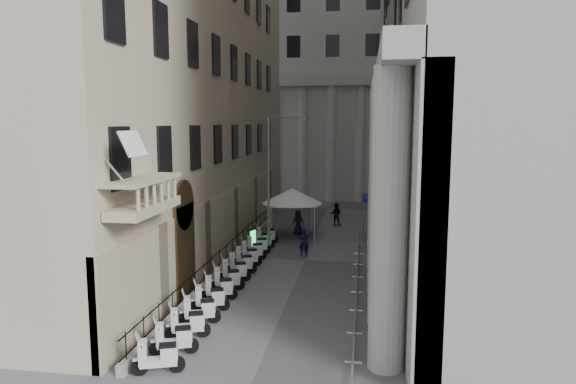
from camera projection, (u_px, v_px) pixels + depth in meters
name	position (u px, v px, depth m)	size (l,w,h in m)	color
far_building	(335.00, 62.00, 57.14)	(22.00, 10.00, 30.00)	#A8A59E
iron_fence	(231.00, 263.00, 30.37)	(0.30, 28.00, 1.40)	black
blue_awning	(373.00, 238.00, 36.98)	(1.60, 3.00, 3.00)	navy
flag	(142.00, 364.00, 17.58)	(1.00, 1.40, 8.20)	#9E0C11
scooter_0	(159.00, 374.00, 16.92)	(0.56, 1.40, 1.50)	silver
scooter_1	(175.00, 355.00, 18.33)	(0.56, 1.40, 1.50)	silver
scooter_2	(188.00, 338.00, 19.73)	(0.56, 1.40, 1.50)	silver
scooter_3	(200.00, 324.00, 21.14)	(0.56, 1.40, 1.50)	silver
scooter_4	(210.00, 311.00, 22.54)	(0.56, 1.40, 1.50)	silver
scooter_5	(220.00, 300.00, 23.95)	(0.56, 1.40, 1.50)	silver
scooter_6	(228.00, 290.00, 25.35)	(0.56, 1.40, 1.50)	silver
scooter_7	(235.00, 282.00, 26.76)	(0.56, 1.40, 1.50)	silver
scooter_8	(241.00, 274.00, 28.17)	(0.56, 1.40, 1.50)	silver
scooter_9	(247.00, 266.00, 29.57)	(0.56, 1.40, 1.50)	silver
scooter_10	(253.00, 260.00, 30.98)	(0.56, 1.40, 1.50)	silver
scooter_11	(257.00, 254.00, 32.38)	(0.56, 1.40, 1.50)	silver
scooter_12	(262.00, 249.00, 33.79)	(0.56, 1.40, 1.50)	silver
scooter_13	(266.00, 244.00, 35.20)	(0.56, 1.40, 1.50)	silver
barrier_0	(352.00, 381.00, 16.44)	(0.60, 2.40, 1.10)	#ADB0B5
barrier_1	(354.00, 348.00, 18.89)	(0.60, 2.40, 1.10)	#ADB0B5
barrier_2	(355.00, 322.00, 21.34)	(0.60, 2.40, 1.10)	#ADB0B5
barrier_3	(356.00, 301.00, 23.79)	(0.60, 2.40, 1.10)	#ADB0B5
barrier_4	(357.00, 285.00, 26.24)	(0.60, 2.40, 1.10)	#ADB0B5
barrier_5	(358.00, 271.00, 28.69)	(0.60, 2.40, 1.10)	#ADB0B5
barrier_6	(358.00, 259.00, 31.14)	(0.60, 2.40, 1.10)	#ADB0B5
barrier_7	(359.00, 249.00, 33.59)	(0.60, 2.40, 1.10)	#ADB0B5
security_tent	(295.00, 197.00, 36.80)	(4.35, 4.35, 3.54)	silver
street_lamp	(273.00, 172.00, 31.91)	(2.70, 1.09, 8.63)	gray
info_kiosk	(251.00, 240.00, 32.61)	(0.50, 0.80, 1.63)	black
pedestrian_a	(304.00, 242.00, 31.74)	(0.64, 0.42, 1.76)	black
pedestrian_b	(336.00, 214.00, 41.26)	(0.90, 0.70, 1.86)	black
pedestrian_c	(298.00, 223.00, 37.86)	(0.90, 0.58, 1.84)	black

